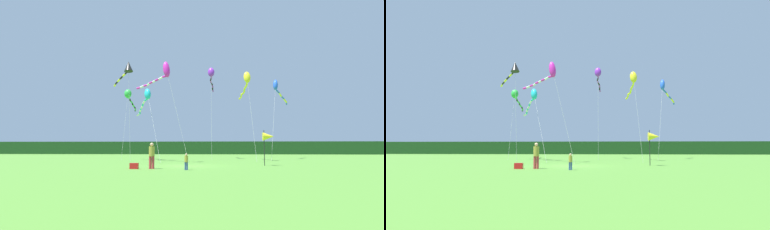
# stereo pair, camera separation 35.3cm
# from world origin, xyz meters

# --- Properties ---
(ground_plane) EXTENTS (120.00, 120.00, 0.00)m
(ground_plane) POSITION_xyz_m (0.00, 0.00, 0.00)
(ground_plane) COLOR #4C842D
(distant_treeline) EXTENTS (108.00, 2.11, 2.78)m
(distant_treeline) POSITION_xyz_m (0.00, 45.00, 1.39)
(distant_treeline) COLOR #193D19
(distant_treeline) RESTS_ON ground
(person_adult) EXTENTS (0.40, 0.40, 1.81)m
(person_adult) POSITION_xyz_m (-2.18, -3.77, 1.01)
(person_adult) COLOR #B23338
(person_adult) RESTS_ON ground
(person_child) EXTENTS (0.24, 0.24, 1.09)m
(person_child) POSITION_xyz_m (0.32, -4.75, 0.61)
(person_child) COLOR #334C8C
(person_child) RESTS_ON ground
(cooler_box) EXTENTS (0.57, 0.34, 0.41)m
(cooler_box) POSITION_xyz_m (-3.38, -3.91, 0.20)
(cooler_box) COLOR red
(cooler_box) RESTS_ON ground
(banner_flag_pole) EXTENTS (0.90, 0.70, 2.90)m
(banner_flag_pole) POSITION_xyz_m (6.65, 0.77, 2.36)
(banner_flag_pole) COLOR black
(banner_flag_pole) RESTS_ON ground
(kite_yellow) EXTENTS (1.08, 8.06, 10.01)m
(kite_yellow) POSITION_xyz_m (5.91, 10.04, 8.98)
(kite_yellow) COLOR #B2B2B2
(kite_yellow) RESTS_ON ground
(kite_black) EXTENTS (3.77, 5.56, 11.49)m
(kite_black) POSITION_xyz_m (-7.79, 9.84, 10.65)
(kite_black) COLOR #B2B2B2
(kite_black) RESTS_ON ground
(kite_blue) EXTENTS (4.20, 9.71, 10.38)m
(kite_blue) POSITION_xyz_m (10.60, 16.09, 9.22)
(kite_blue) COLOR #B2B2B2
(kite_blue) RESTS_ON ground
(kite_green) EXTENTS (0.99, 8.22, 9.07)m
(kite_green) POSITION_xyz_m (-8.86, 14.69, 8.20)
(kite_green) COLOR #B2B2B2
(kite_green) RESTS_ON ground
(kite_cyan) EXTENTS (4.91, 10.11, 8.39)m
(kite_cyan) POSITION_xyz_m (-5.62, 10.37, 7.31)
(kite_cyan) COLOR #B2B2B2
(kite_cyan) RESTS_ON ground
(kite_magenta) EXTENTS (6.08, 4.48, 10.26)m
(kite_magenta) POSITION_xyz_m (-2.89, 5.74, 9.14)
(kite_magenta) COLOR #B2B2B2
(kite_magenta) RESTS_ON ground
(kite_purple) EXTENTS (0.86, 7.65, 12.05)m
(kite_purple) POSITION_xyz_m (1.94, 15.93, 11.13)
(kite_purple) COLOR #B2B2B2
(kite_purple) RESTS_ON ground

